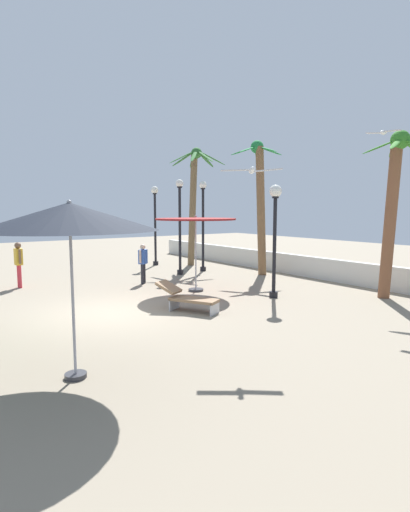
{
  "coord_description": "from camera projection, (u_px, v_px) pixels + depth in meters",
  "views": [
    {
      "loc": [
        10.6,
        -4.22,
        2.91
      ],
      "look_at": [
        0.0,
        3.29,
        1.4
      ],
      "focal_mm": 28.22,
      "sensor_mm": 36.0,
      "label": 1
    }
  ],
  "objects": [
    {
      "name": "ground_plane",
      "position": [
        110.0,
        313.0,
        11.36
      ],
      "size": [
        56.0,
        56.0,
        0.0
      ],
      "primitive_type": "plane",
      "color": "gray"
    },
    {
      "name": "boundary_wall",
      "position": [
        325.0,
        269.0,
        16.71
      ],
      "size": [
        25.2,
        0.3,
        0.9
      ],
      "primitive_type": "cube",
      "color": "silver",
      "rests_on": "ground_plane"
    },
    {
      "name": "patio_umbrella_0",
      "position": [
        70.0,
        217.0,
        6.67
      ],
      "size": [
        2.97,
        2.97,
        3.07
      ],
      "color": "#333338",
      "rests_on": "ground_plane"
    },
    {
      "name": "patio_umbrella_1",
      "position": [
        196.0,
        223.0,
        14.13
      ],
      "size": [
        2.83,
        2.83,
        2.71
      ],
      "color": "#333338",
      "rests_on": "ground_plane"
    },
    {
      "name": "palm_tree_1",
      "position": [
        260.0,
        195.0,
        17.8
      ],
      "size": [
        2.1,
        2.29,
        5.94
      ],
      "color": "brown",
      "rests_on": "ground_plane"
    },
    {
      "name": "palm_tree_2",
      "position": [
        194.0,
        194.0,
        20.43
      ],
      "size": [
        2.88,
        2.9,
        5.97
      ],
      "color": "brown",
      "rests_on": "ground_plane"
    },
    {
      "name": "palm_tree_3",
      "position": [
        393.0,
        199.0,
        12.82
      ],
      "size": [
        2.01,
        2.23,
        5.36
      ],
      "color": "brown",
      "rests_on": "ground_plane"
    },
    {
      "name": "lamp_post_0",
      "position": [
        203.0,
        218.0,
        18.81
      ],
      "size": [
        0.35,
        0.35,
        4.21
      ],
      "color": "black",
      "rests_on": "ground_plane"
    },
    {
      "name": "lamp_post_1",
      "position": [
        180.0,
        219.0,
        17.8
      ],
      "size": [
        0.34,
        0.34,
        4.22
      ],
      "color": "black",
      "rests_on": "ground_plane"
    },
    {
      "name": "lamp_post_2",
      "position": [
        155.0,
        216.0,
        20.84
      ],
      "size": [
        0.38,
        0.38,
        4.09
      ],
      "color": "black",
      "rests_on": "ground_plane"
    },
    {
      "name": "lamp_post_3",
      "position": [
        275.0,
        224.0,
        13.08
      ],
      "size": [
        0.41,
        0.41,
        3.7
      ],
      "color": "black",
      "rests_on": "ground_plane"
    },
    {
      "name": "lounge_chair_0",
      "position": [
        187.0,
        297.0,
        11.53
      ],
      "size": [
        1.88,
        1.37,
        0.82
      ],
      "color": "#B7B7BC",
      "rests_on": "ground_plane"
    },
    {
      "name": "guest_1",
      "position": [
        19.0,
        260.0,
        14.9
      ],
      "size": [
        0.56,
        0.25,
        1.7
      ],
      "color": "#D8333F",
      "rests_on": "ground_plane"
    },
    {
      "name": "guest_2",
      "position": [
        143.0,
        260.0,
        15.75
      ],
      "size": [
        0.41,
        0.46,
        1.56
      ],
      "color": "#26262D",
      "rests_on": "ground_plane"
    },
    {
      "name": "seagull_0",
      "position": [
        383.0,
        132.0,
        11.42
      ],
      "size": [
        0.97,
        0.39,
        0.14
      ],
      "color": "white"
    },
    {
      "name": "seagull_1",
      "position": [
        252.0,
        170.0,
        8.92
      ],
      "size": [
        0.9,
        1.22,
        0.14
      ],
      "color": "white"
    }
  ]
}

